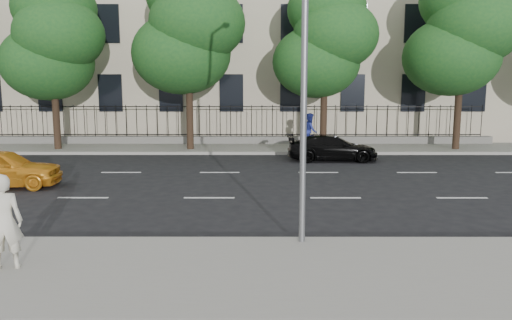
{
  "coord_description": "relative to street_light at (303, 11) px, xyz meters",
  "views": [
    {
      "loc": [
        1.51,
        -12.9,
        3.61
      ],
      "look_at": [
        1.48,
        3.0,
        1.14
      ],
      "focal_mm": 35.0,
      "sensor_mm": 36.0,
      "label": 1
    }
  ],
  "objects": [
    {
      "name": "ground",
      "position": [
        -2.5,
        1.77,
        -5.15
      ],
      "size": [
        120.0,
        120.0,
        0.0
      ],
      "primitive_type": "plane",
      "color": "black",
      "rests_on": "ground"
    },
    {
      "name": "near_sidewalk",
      "position": [
        -2.5,
        -2.23,
        -5.07
      ],
      "size": [
        60.0,
        4.0,
        0.15
      ],
      "primitive_type": "cube",
      "color": "gray",
      "rests_on": "ground"
    },
    {
      "name": "far_sidewalk",
      "position": [
        -2.5,
        15.77,
        -5.07
      ],
      "size": [
        60.0,
        4.0,
        0.15
      ],
      "primitive_type": "cube",
      "color": "gray",
      "rests_on": "ground"
    },
    {
      "name": "lane_markings",
      "position": [
        -2.5,
        6.52,
        -5.14
      ],
      "size": [
        49.6,
        4.62,
        0.01
      ],
      "primitive_type": null,
      "color": "silver",
      "rests_on": "ground"
    },
    {
      "name": "masonry_building",
      "position": [
        -2.5,
        24.72,
        3.87
      ],
      "size": [
        34.6,
        12.11,
        18.5
      ],
      "color": "beige",
      "rests_on": "ground"
    },
    {
      "name": "iron_fence",
      "position": [
        -2.5,
        17.47,
        -4.5
      ],
      "size": [
        30.0,
        0.5,
        2.2
      ],
      "color": "slate",
      "rests_on": "far_sidewalk"
    },
    {
      "name": "street_light",
      "position": [
        0.0,
        0.0,
        0.0
      ],
      "size": [
        0.25,
        3.32,
        8.05
      ],
      "color": "slate",
      "rests_on": "near_sidewalk"
    },
    {
      "name": "tree_b",
      "position": [
        -11.46,
        15.13,
        0.69
      ],
      "size": [
        5.53,
        5.12,
        8.97
      ],
      "color": "#382619",
      "rests_on": "far_sidewalk"
    },
    {
      "name": "tree_c",
      "position": [
        -4.46,
        15.13,
        1.26
      ],
      "size": [
        5.89,
        5.5,
        9.8
      ],
      "color": "#382619",
      "rests_on": "far_sidewalk"
    },
    {
      "name": "tree_d",
      "position": [
        2.54,
        15.13,
        0.69
      ],
      "size": [
        5.34,
        4.94,
        8.84
      ],
      "color": "#382619",
      "rests_on": "far_sidewalk"
    },
    {
      "name": "tree_e",
      "position": [
        9.54,
        15.13,
        1.05
      ],
      "size": [
        5.71,
        5.31,
        9.46
      ],
      "color": "#382619",
      "rests_on": "far_sidewalk"
    },
    {
      "name": "yellow_taxi",
      "position": [
        -9.85,
        5.81,
        -4.47
      ],
      "size": [
        4.15,
        2.05,
        1.36
      ],
      "primitive_type": "imported",
      "rotation": [
        0.0,
        0.0,
        1.69
      ],
      "color": "orange",
      "rests_on": "ground"
    },
    {
      "name": "black_sedan",
      "position": [
        2.51,
        11.86,
        -4.54
      ],
      "size": [
        4.2,
        1.78,
        1.21
      ],
      "primitive_type": "imported",
      "rotation": [
        0.0,
        0.0,
        1.55
      ],
      "color": "black",
      "rests_on": "ground"
    },
    {
      "name": "woman_near",
      "position": [
        -5.7,
        -2.16,
        -4.1
      ],
      "size": [
        0.75,
        0.6,
        1.81
      ],
      "primitive_type": "imported",
      "rotation": [
        0.0,
        0.0,
        3.42
      ],
      "color": "beige",
      "rests_on": "near_sidewalk"
    },
    {
      "name": "pedestrian_far",
      "position": [
        1.84,
        15.34,
        -4.07
      ],
      "size": [
        0.71,
        0.91,
        1.86
      ],
      "primitive_type": "imported",
      "rotation": [
        0.0,
        0.0,
        1.56
      ],
      "color": "navy",
      "rests_on": "far_sidewalk"
    }
  ]
}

